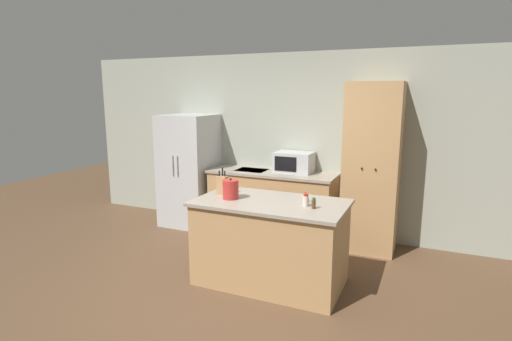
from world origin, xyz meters
TOP-DOWN VIEW (x-y plane):
  - ground_plane at (0.00, 0.00)m, footprint 14.00×14.00m
  - wall_back at (0.00, 2.33)m, footprint 7.20×0.06m
  - refrigerator at (-1.59, 1.93)m, footprint 0.76×0.76m
  - back_counter at (-0.23, 2.00)m, footprint 1.84×0.65m
  - pantry_cabinet at (1.15, 2.00)m, footprint 0.67×0.63m
  - kitchen_island at (0.32, 0.56)m, footprint 1.59×0.89m
  - microwave at (0.06, 2.09)m, footprint 0.52×0.38m
  - knife_block at (-0.29, 0.62)m, footprint 0.11×0.09m
  - spice_bottle_tall_dark at (0.67, 0.67)m, footprint 0.04×0.04m
  - spice_bottle_short_red at (0.81, 0.48)m, footprint 0.04×0.04m
  - spice_bottle_amber_oil at (0.71, 0.53)m, footprint 0.06×0.06m
  - kettle at (-0.11, 0.48)m, footprint 0.17×0.17m

SIDE VIEW (x-z plane):
  - ground_plane at x=0.00m, z-range 0.00..0.00m
  - kitchen_island at x=0.32m, z-range 0.00..0.91m
  - back_counter at x=-0.23m, z-range 0.00..0.93m
  - refrigerator at x=-1.59m, z-range 0.00..1.71m
  - spice_bottle_tall_dark at x=0.67m, z-range 0.91..1.01m
  - spice_bottle_short_red at x=0.81m, z-range 0.91..1.02m
  - spice_bottle_amber_oil at x=0.71m, z-range 0.91..1.04m
  - kettle at x=-0.11m, z-range 0.90..1.13m
  - knife_block at x=-0.29m, z-range 0.87..1.17m
  - microwave at x=0.06m, z-range 0.93..1.21m
  - pantry_cabinet at x=1.15m, z-range 0.00..2.17m
  - wall_back at x=0.00m, z-range 0.00..2.60m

